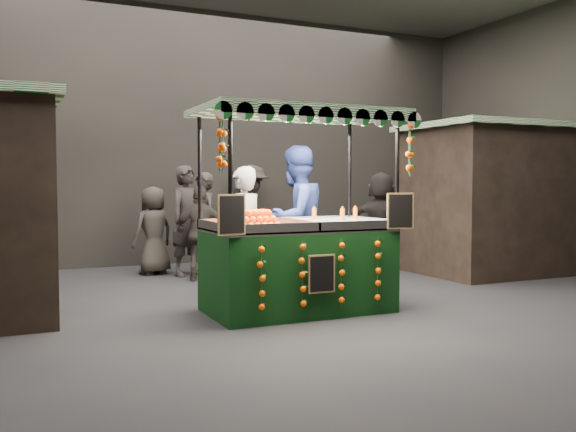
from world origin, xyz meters
name	(u,v)px	position (x,y,z in m)	size (l,w,h in m)	color
ground	(312,308)	(0.00, 0.00, 0.00)	(12.00, 12.00, 0.00)	black
market_hall	(312,37)	(0.00, 0.00, 3.38)	(12.10, 10.10, 5.05)	black
neighbour_stall_right	(495,198)	(4.40, 1.50, 1.31)	(3.00, 2.20, 2.60)	black
juice_stall	(300,250)	(-0.24, -0.15, 0.76)	(2.54, 1.49, 2.46)	black
vendor_grey	(242,234)	(-0.61, 0.86, 0.90)	(0.76, 0.62, 1.80)	slate
vendor_blue	(296,220)	(0.26, 1.01, 1.05)	(1.26, 1.14, 2.11)	navy
shopper_0	(188,221)	(-0.68, 3.34, 0.94)	(0.81, 0.72, 1.88)	black
shopper_1	(430,226)	(3.68, 2.40, 0.79)	(0.85, 0.71, 1.58)	#2E2625
shopper_2	(201,233)	(-0.64, 2.69, 0.77)	(0.97, 0.61, 1.53)	#2D2825
shopper_3	(251,214)	(0.95, 4.54, 0.97)	(1.19, 1.44, 1.94)	#2A2622
shopper_4	(154,231)	(-1.18, 3.72, 0.76)	(0.86, 0.71, 1.52)	#2A2722
shopper_5	(381,220)	(2.85, 2.77, 0.89)	(1.57, 1.51, 1.78)	#2A2522
shopper_6	(203,223)	(-0.36, 3.48, 0.88)	(0.51, 0.70, 1.77)	#2A2522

